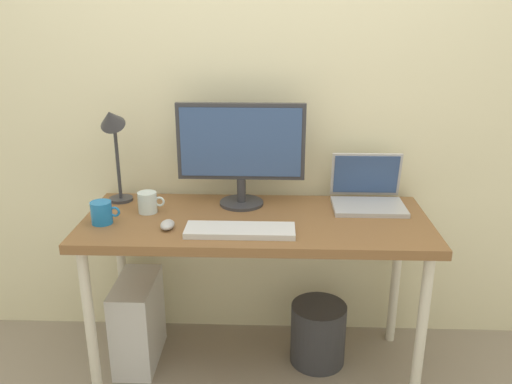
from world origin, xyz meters
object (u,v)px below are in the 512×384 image
at_px(monitor, 241,148).
at_px(desk, 256,234).
at_px(laptop, 367,193).
at_px(desk_lamp, 113,133).
at_px(computer_tower, 138,321).
at_px(mouse, 167,225).
at_px(glass_cup, 148,202).
at_px(coffee_mug, 102,213).
at_px(keyboard, 240,230).
at_px(wastebasket, 318,333).

bearing_deg(monitor, desk, -66.52).
bearing_deg(laptop, desk_lamp, -179.30).
bearing_deg(computer_tower, desk, -3.69).
bearing_deg(desk_lamp, mouse, -45.93).
relative_size(desk, glass_cup, 12.52).
bearing_deg(coffee_mug, glass_cup, 39.28).
bearing_deg(keyboard, mouse, 173.16).
bearing_deg(wastebasket, computer_tower, -178.71).
bearing_deg(coffee_mug, keyboard, -8.09).
relative_size(coffee_mug, computer_tower, 0.29).
bearing_deg(keyboard, desk, 70.03).
xyz_separation_m(monitor, laptop, (0.57, 0.01, -0.21)).
bearing_deg(laptop, keyboard, -148.51).
distance_m(glass_cup, wastebasket, 1.01).
relative_size(laptop, coffee_mug, 2.61).
relative_size(laptop, mouse, 3.56).
xyz_separation_m(coffee_mug, wastebasket, (0.93, 0.13, -0.66)).
relative_size(mouse, computer_tower, 0.21).
height_order(mouse, wastebasket, mouse).
distance_m(desk_lamp, glass_cup, 0.35).
bearing_deg(mouse, laptop, 19.65).
relative_size(keyboard, wastebasket, 1.47).
distance_m(monitor, desk_lamp, 0.57).
bearing_deg(desk, desk_lamp, 165.27).
height_order(keyboard, computer_tower, keyboard).
relative_size(computer_tower, wastebasket, 1.40).
relative_size(desk_lamp, computer_tower, 1.10).
height_order(monitor, keyboard, monitor).
xyz_separation_m(keyboard, computer_tower, (-0.50, 0.20, -0.56)).
height_order(desk_lamp, mouse, desk_lamp).
bearing_deg(keyboard, glass_cup, 152.82).
bearing_deg(mouse, desk, 19.14).
height_order(mouse, coffee_mug, coffee_mug).
xyz_separation_m(mouse, glass_cup, (-0.12, 0.18, 0.03)).
height_order(coffee_mug, glass_cup, coffee_mug).
bearing_deg(desk, keyboard, -109.97).
height_order(desk, desk_lamp, desk_lamp).
height_order(mouse, computer_tower, mouse).
height_order(desk, computer_tower, desk).
bearing_deg(desk, coffee_mug, -173.12).
relative_size(desk, laptop, 4.64).
height_order(monitor, desk_lamp, monitor).
distance_m(monitor, keyboard, 0.42).
bearing_deg(wastebasket, desk, -169.31).
distance_m(mouse, computer_tower, 0.62).
relative_size(glass_cup, wastebasket, 0.40).
xyz_separation_m(desk, coffee_mug, (-0.64, -0.08, 0.12)).
height_order(desk_lamp, wastebasket, desk_lamp).
xyz_separation_m(desk, keyboard, (-0.06, -0.16, 0.08)).
xyz_separation_m(monitor, coffee_mug, (-0.57, -0.25, -0.22)).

